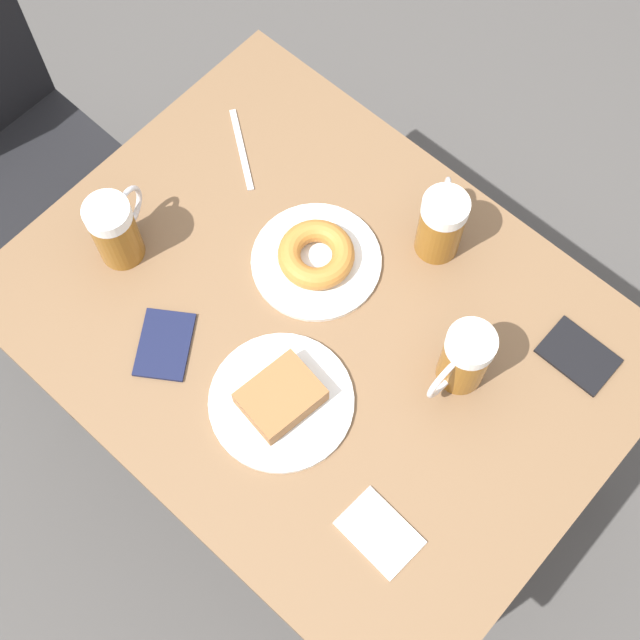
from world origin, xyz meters
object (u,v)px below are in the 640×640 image
(plate_with_donut, at_px, (316,257))
(beer_mug_right, at_px, (441,223))
(plate_with_cake, at_px, (281,399))
(beer_mug_left, at_px, (464,359))
(passport_far_edge, at_px, (578,356))
(napkin_folded, at_px, (380,533))
(passport_near_edge, at_px, (165,345))
(fork, at_px, (241,149))
(beer_mug_center, at_px, (116,229))

(plate_with_donut, bearing_deg, beer_mug_right, -38.06)
(plate_with_cake, xyz_separation_m, beer_mug_left, (0.24, -0.19, 0.06))
(plate_with_donut, relative_size, passport_far_edge, 1.86)
(napkin_folded, relative_size, passport_far_edge, 1.04)
(beer_mug_right, height_order, passport_near_edge, beer_mug_right)
(beer_mug_right, bearing_deg, plate_with_cake, 179.58)
(beer_mug_right, distance_m, passport_near_edge, 0.53)
(plate_with_cake, height_order, plate_with_donut, same)
(beer_mug_right, height_order, fork, beer_mug_right)
(beer_mug_right, xyz_separation_m, fork, (-0.09, 0.40, -0.07))
(napkin_folded, distance_m, passport_near_edge, 0.49)
(plate_with_donut, relative_size, napkin_folded, 1.79)
(napkin_folded, distance_m, fork, 0.76)
(beer_mug_center, height_order, napkin_folded, beer_mug_center)
(plate_with_cake, xyz_separation_m, beer_mug_right, (0.41, -0.00, 0.06))
(fork, bearing_deg, plate_with_donut, -107.26)
(beer_mug_right, bearing_deg, beer_mug_center, 133.23)
(beer_mug_center, xyz_separation_m, passport_near_edge, (-0.08, -0.19, -0.07))
(beer_mug_left, distance_m, fork, 0.60)
(fork, bearing_deg, napkin_folded, -119.30)
(beer_mug_right, height_order, napkin_folded, beer_mug_right)
(passport_far_edge, bearing_deg, plate_with_donut, 110.06)
(plate_with_cake, xyz_separation_m, napkin_folded, (-0.05, -0.26, -0.01))
(beer_mug_right, bearing_deg, fork, 102.74)
(fork, xyz_separation_m, passport_near_edge, (-0.38, -0.18, 0.00))
(beer_mug_left, xyz_separation_m, passport_near_edge, (-0.30, 0.41, -0.07))
(beer_mug_left, distance_m, passport_near_edge, 0.51)
(beer_mug_left, bearing_deg, passport_far_edge, -39.06)
(plate_with_donut, height_order, fork, plate_with_donut)
(napkin_folded, bearing_deg, plate_with_donut, 53.89)
(napkin_folded, bearing_deg, beer_mug_right, 29.33)
(plate_with_cake, relative_size, beer_mug_right, 1.65)
(passport_near_edge, bearing_deg, fork, 25.54)
(plate_with_cake, distance_m, fork, 0.51)
(plate_with_cake, relative_size, napkin_folded, 1.87)
(plate_with_donut, distance_m, beer_mug_left, 0.33)
(beer_mug_right, xyz_separation_m, passport_near_edge, (-0.47, 0.22, -0.07))
(beer_mug_center, distance_m, passport_far_edge, 0.83)
(beer_mug_left, bearing_deg, beer_mug_center, 109.82)
(plate_with_cake, bearing_deg, beer_mug_right, -0.42)
(plate_with_cake, xyz_separation_m, plate_with_donut, (0.24, 0.13, 0.00))
(plate_with_donut, height_order, beer_mug_center, beer_mug_center)
(passport_near_edge, bearing_deg, beer_mug_right, -25.47)
(plate_with_donut, xyz_separation_m, beer_mug_center, (-0.21, 0.28, 0.05))
(napkin_folded, xyz_separation_m, passport_near_edge, (-0.00, 0.49, 0.00))
(napkin_folded, xyz_separation_m, fork, (0.37, 0.67, -0.00))
(plate_with_cake, bearing_deg, beer_mug_center, 86.95)
(napkin_folded, relative_size, fork, 0.83)
(beer_mug_left, height_order, napkin_folded, beer_mug_left)
(plate_with_cake, bearing_deg, napkin_folded, -101.67)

